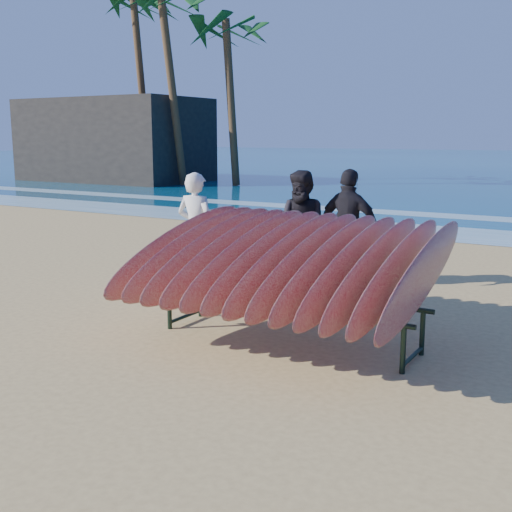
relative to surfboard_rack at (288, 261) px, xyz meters
The scene contains 11 objects.
ground 1.28m from the surfboard_rack, 123.30° to the right, with size 120.00×120.00×0.00m, color tan.
foam_near 9.34m from the surfboard_rack, 92.93° to the left, with size 160.00×160.00×0.00m, color white.
foam_far 12.82m from the surfboard_rack, 92.13° to the left, with size 160.00×160.00×0.00m, color white.
surfboard_rack is the anchor object (origin of this frame).
person_white 3.10m from the surfboard_rack, 145.56° to the left, with size 0.66×0.43×1.80m, color silver.
person_dark_a 2.90m from the surfboard_rack, 112.99° to the left, with size 0.89×0.69×1.82m, color black.
person_dark_b 3.05m from the surfboard_rack, 99.50° to the left, with size 1.08×0.45×1.85m, color black.
building 27.93m from the surfboard_rack, 136.73° to the left, with size 9.42×5.23×4.18m, color #2D2823.
palm_left 24.30m from the surfboard_rack, 130.90° to the left, with size 5.20×5.20×8.83m.
palm_mid 23.90m from the surfboard_rack, 124.31° to the left, with size 5.20×5.20×7.70m.
palm_right 27.98m from the surfboard_rack, 133.76° to the left, with size 5.20×5.20×9.46m.
Camera 1 is at (3.79, -5.63, 2.36)m, focal length 45.00 mm.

